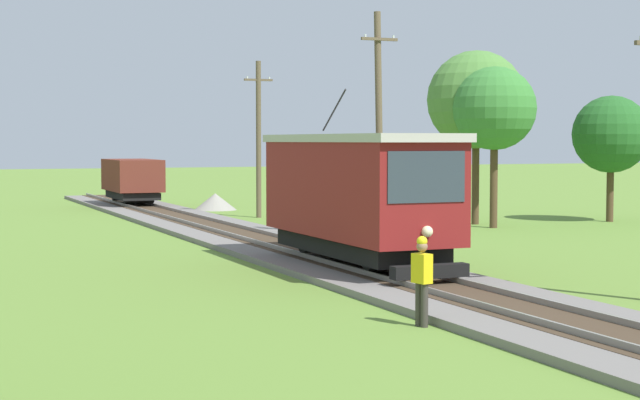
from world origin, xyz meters
name	(u,v)px	position (x,y,z in m)	size (l,w,h in m)	color
red_tram	(357,193)	(0.00, 20.50, 2.19)	(2.60, 8.54, 4.79)	maroon
freight_car	(132,179)	(0.00, 49.70, 1.56)	(2.40, 5.20, 2.31)	maroon
utility_pole_mid	(379,125)	(4.01, 27.36, 4.20)	(1.40, 0.61, 8.20)	brown
utility_pole_far	(259,138)	(4.01, 40.34, 3.79)	(1.40, 0.25, 7.39)	brown
gravel_pile	(215,202)	(3.64, 46.25, 0.44)	(2.25, 2.25, 0.88)	gray
track_worker	(422,277)	(-2.36, 12.35, 0.98)	(0.32, 0.42, 1.78)	#38332D
tree_right_near	(476,100)	(11.45, 33.05, 5.40)	(4.26, 4.26, 7.55)	#4C3823
tree_left_far	(495,109)	(11.19, 31.18, 4.96)	(3.48, 3.48, 6.73)	#4C3823
tree_right_far	(611,135)	(17.79, 31.95, 3.92)	(3.47, 3.47, 5.67)	#4C3823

